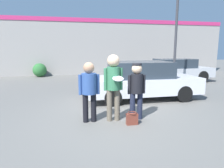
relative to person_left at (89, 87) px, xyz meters
The scene contains 10 objects.
ground_plane 1.22m from the person_left, ahead, with size 56.00×56.00×0.00m, color #66635E.
storefront_building 10.68m from the person_left, 86.14° to the left, with size 24.00×0.22×4.32m.
person_left is the anchor object (origin of this frame).
person_middle_with_frisbee 0.67m from the person_left, ahead, with size 0.53×0.58×1.84m.
person_right 1.32m from the person_left, ahead, with size 0.51×0.34×1.60m.
parked_car_near 3.18m from the person_left, 43.37° to the left, with size 4.46×1.87×1.50m.
parked_car_far 8.39m from the person_left, 44.92° to the left, with size 4.36×1.79×1.40m.
street_lamp 6.50m from the person_left, 36.95° to the left, with size 1.33×0.35×5.87m.
shrub 10.25m from the person_left, 104.52° to the left, with size 0.98×0.98×0.98m.
handbag 1.43m from the person_left, 23.03° to the right, with size 0.30×0.23×0.34m.
Camera 1 is at (-1.24, -5.33, 1.98)m, focal length 32.00 mm.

